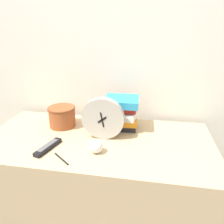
% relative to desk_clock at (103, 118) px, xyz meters
% --- Properties ---
extents(wall_back, '(6.00, 0.04, 2.40)m').
position_rel_desk_clock_xyz_m(wall_back, '(-0.03, 0.36, 0.35)').
color(wall_back, silver).
rests_on(wall_back, ground_plane).
extents(desk, '(1.26, 0.63, 0.73)m').
position_rel_desk_clock_xyz_m(desk, '(-0.03, -0.02, -0.48)').
color(desk, tan).
rests_on(desk, ground_plane).
extents(desk_clock, '(0.23, 0.04, 0.23)m').
position_rel_desk_clock_xyz_m(desk_clock, '(0.00, 0.00, 0.00)').
color(desk_clock, '#B7B2A8').
rests_on(desk_clock, desk).
extents(book_stack, '(0.24, 0.20, 0.19)m').
position_rel_desk_clock_xyz_m(book_stack, '(0.07, 0.14, -0.02)').
color(book_stack, '#232328').
rests_on(book_stack, desk).
extents(basket, '(0.17, 0.17, 0.13)m').
position_rel_desk_clock_xyz_m(basket, '(-0.28, 0.11, -0.05)').
color(basket, '#994C28').
rests_on(basket, desk).
extents(tv_remote, '(0.08, 0.18, 0.02)m').
position_rel_desk_clock_xyz_m(tv_remote, '(-0.25, -0.17, -0.11)').
color(tv_remote, black).
rests_on(tv_remote, desk).
extents(crumpled_paper_ball, '(0.07, 0.07, 0.07)m').
position_rel_desk_clock_xyz_m(crumpled_paper_ball, '(-0.00, -0.16, -0.08)').
color(crumpled_paper_ball, white).
rests_on(crumpled_paper_ball, desk).
extents(pen, '(0.10, 0.08, 0.01)m').
position_rel_desk_clock_xyz_m(pen, '(-0.15, -0.24, -0.11)').
color(pen, black).
rests_on(pen, desk).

